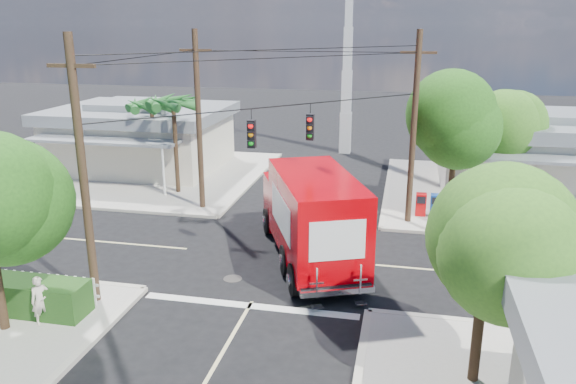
% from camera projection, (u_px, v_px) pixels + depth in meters
% --- Properties ---
extents(ground, '(120.00, 120.00, 0.00)m').
position_uv_depth(ground, '(278.00, 257.00, 23.14)').
color(ground, black).
rests_on(ground, ground).
extents(sidewalk_ne, '(14.12, 14.12, 0.14)m').
position_uv_depth(sidewalk_ne, '(513.00, 195.00, 31.14)').
color(sidewalk_ne, '#A7A297').
rests_on(sidewalk_ne, ground).
extents(sidewalk_nw, '(14.12, 14.12, 0.14)m').
position_uv_depth(sidewalk_nw, '(149.00, 174.00, 35.48)').
color(sidewalk_nw, '#A7A297').
rests_on(sidewalk_nw, ground).
extents(road_markings, '(32.00, 32.00, 0.01)m').
position_uv_depth(road_markings, '(269.00, 271.00, 21.76)').
color(road_markings, beige).
rests_on(road_markings, ground).
extents(building_ne, '(11.80, 10.20, 4.50)m').
position_uv_depth(building_ne, '(545.00, 153.00, 31.19)').
color(building_ne, beige).
rests_on(building_ne, sidewalk_ne).
extents(building_nw, '(10.80, 10.20, 4.30)m').
position_uv_depth(building_nw, '(142.00, 135.00, 36.57)').
color(building_nw, beige).
rests_on(building_nw, sidewalk_nw).
extents(radio_tower, '(0.80, 0.80, 17.00)m').
position_uv_depth(radio_tower, '(347.00, 76.00, 40.15)').
color(radio_tower, silver).
rests_on(radio_tower, ground).
extents(tree_ne_front, '(4.21, 4.14, 6.66)m').
position_uv_depth(tree_ne_front, '(457.00, 121.00, 26.66)').
color(tree_ne_front, '#422D1C').
rests_on(tree_ne_front, sidewalk_ne).
extents(tree_ne_back, '(3.77, 3.66, 5.82)m').
position_uv_depth(tree_ne_back, '(506.00, 127.00, 28.37)').
color(tree_ne_back, '#422D1C').
rests_on(tree_ne_back, sidewalk_ne).
extents(tree_se, '(3.67, 3.54, 5.62)m').
position_uv_depth(tree_se, '(488.00, 243.00, 13.80)').
color(tree_se, '#422D1C').
rests_on(tree_se, sidewalk_se).
extents(palm_nw_front, '(3.01, 3.08, 5.59)m').
position_uv_depth(palm_nw_front, '(173.00, 104.00, 30.21)').
color(palm_nw_front, '#422D1C').
rests_on(palm_nw_front, sidewalk_nw).
extents(palm_nw_back, '(3.01, 3.08, 5.19)m').
position_uv_depth(palm_nw_back, '(151.00, 106.00, 32.12)').
color(palm_nw_back, '#422D1C').
rests_on(palm_nw_back, sidewalk_nw).
extents(utility_poles, '(12.00, 10.68, 9.00)m').
position_uv_depth(utility_poles, '(249.00, 136.00, 23.61)').
color(utility_poles, '#473321').
rests_on(utility_poles, ground).
extents(picket_fence, '(5.94, 0.06, 1.00)m').
position_uv_depth(picket_fence, '(20.00, 283.00, 19.26)').
color(picket_fence, silver).
rests_on(picket_fence, sidewalk_sw).
extents(vending_boxes, '(1.90, 0.50, 1.10)m').
position_uv_depth(vending_boxes, '(436.00, 205.00, 27.46)').
color(vending_boxes, red).
rests_on(vending_boxes, sidewalk_ne).
extents(delivery_truck, '(5.66, 8.97, 3.75)m').
position_uv_depth(delivery_truck, '(311.00, 215.00, 22.32)').
color(delivery_truck, black).
rests_on(delivery_truck, ground).
extents(parked_car, '(5.24, 2.49, 1.45)m').
position_uv_depth(parked_car, '(528.00, 239.00, 23.10)').
color(parked_car, silver).
rests_on(parked_car, ground).
extents(pedestrian, '(0.66, 0.69, 1.59)m').
position_uv_depth(pedestrian, '(41.00, 300.00, 17.51)').
color(pedestrian, beige).
rests_on(pedestrian, sidewalk_sw).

